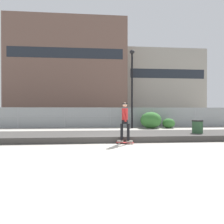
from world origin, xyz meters
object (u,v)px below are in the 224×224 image
at_px(shrub_left, 151,120).
at_px(trash_bin, 197,129).
at_px(skateboard, 125,143).
at_px(shrub_center, 169,123).
at_px(parked_car_mid, 127,117).
at_px(parked_car_far, 189,117).
at_px(street_lamp, 132,80).
at_px(skater, 125,120).
at_px(parked_car_near, 60,118).

height_order(shrub_left, trash_bin, shrub_left).
height_order(skateboard, shrub_left, shrub_left).
distance_m(shrub_center, trash_bin, 6.07).
height_order(parked_car_mid, shrub_center, parked_car_mid).
height_order(skateboard, shrub_center, shrub_center).
bearing_deg(skateboard, parked_car_far, 51.09).
distance_m(street_lamp, parked_car_far, 8.42).
height_order(skater, street_lamp, street_lamp).
distance_m(parked_car_near, parked_car_far, 13.82).
bearing_deg(skater, parked_car_far, 51.09).
distance_m(skateboard, parked_car_far, 13.86).
bearing_deg(parked_car_near, skater, -64.83).
height_order(street_lamp, parked_car_near, street_lamp).
distance_m(parked_car_far, shrub_left, 6.29).
height_order(skateboard, trash_bin, trash_bin).
xyz_separation_m(skater, parked_car_near, (-5.13, 10.92, -0.29)).
distance_m(skateboard, shrub_center, 8.92).
relative_size(street_lamp, trash_bin, 6.72).
bearing_deg(parked_car_far, skater, -128.91).
height_order(street_lamp, shrub_center, street_lamp).
xyz_separation_m(parked_car_near, parked_car_mid, (6.98, 0.12, 0.00)).
bearing_deg(skateboard, shrub_left, 64.86).
xyz_separation_m(skater, parked_car_mid, (1.85, 11.03, -0.29)).
xyz_separation_m(skater, trash_bin, (4.28, 1.32, -0.61)).
height_order(skateboard, parked_car_mid, parked_car_mid).
relative_size(parked_car_near, shrub_left, 2.43).
height_order(shrub_left, shrub_center, shrub_left).
relative_size(street_lamp, shrub_center, 6.23).
bearing_deg(parked_car_far, street_lamp, -154.48).
relative_size(skateboard, parked_car_far, 0.18).
relative_size(skateboard, parked_car_near, 0.18).
relative_size(street_lamp, parked_car_near, 1.53).
relative_size(parked_car_near, shrub_center, 4.06).
xyz_separation_m(shrub_left, shrub_center, (1.62, 0.02, -0.29)).
distance_m(skateboard, shrub_left, 8.11).
xyz_separation_m(parked_car_mid, trash_bin, (2.43, -9.72, -0.32)).
bearing_deg(parked_car_near, parked_car_mid, 0.96).
xyz_separation_m(skateboard, shrub_center, (5.05, 7.34, 0.37)).
bearing_deg(shrub_left, street_lamp, 175.07).
height_order(skater, shrub_center, skater).
relative_size(skateboard, skater, 0.44).
bearing_deg(shrub_center, parked_car_mid, 130.88).
bearing_deg(trash_bin, skater, -162.92).
bearing_deg(street_lamp, parked_car_mid, 88.58).
height_order(parked_car_mid, parked_car_far, same).
distance_m(parked_car_near, parked_car_mid, 6.98).
xyz_separation_m(parked_car_far, trash_bin, (-4.41, -9.45, -0.32)).
bearing_deg(parked_car_far, trash_bin, -115.02).
relative_size(skater, parked_car_mid, 0.41).
xyz_separation_m(skater, street_lamp, (1.77, 7.46, 3.16)).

